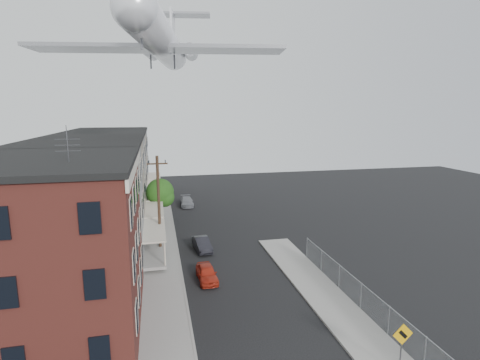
# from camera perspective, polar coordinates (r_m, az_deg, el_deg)

# --- Properties ---
(sidewalk_left) EXTENTS (3.00, 62.00, 0.12)m
(sidewalk_left) POSITION_cam_1_polar(r_m,az_deg,el_deg) (41.30, -11.97, -7.81)
(sidewalk_left) COLOR gray
(sidewalk_left) RESTS_ON ground
(sidewalk_right) EXTENTS (3.00, 26.00, 0.12)m
(sidewalk_right) POSITION_cam_1_polar(r_m,az_deg,el_deg) (27.21, 13.87, -17.88)
(sidewalk_right) COLOR gray
(sidewalk_right) RESTS_ON ground
(curb_left) EXTENTS (0.15, 62.00, 0.14)m
(curb_left) POSITION_cam_1_polar(r_m,az_deg,el_deg) (41.33, -9.95, -7.71)
(curb_left) COLOR gray
(curb_left) RESTS_ON ground
(curb_right) EXTENTS (0.15, 26.00, 0.14)m
(curb_right) POSITION_cam_1_polar(r_m,az_deg,el_deg) (26.64, 10.93, -18.38)
(curb_right) COLOR gray
(curb_right) RESTS_ON ground
(corner_building) EXTENTS (10.31, 12.30, 12.15)m
(corner_building) POSITION_cam_1_polar(r_m,az_deg,el_deg) (24.39, -27.38, -9.11)
(corner_building) COLOR #3C1713
(corner_building) RESTS_ON ground
(row_house_a) EXTENTS (11.98, 7.00, 10.30)m
(row_house_a) POSITION_cam_1_polar(r_m,az_deg,el_deg) (33.29, -23.30, -3.81)
(row_house_a) COLOR #62625F
(row_house_a) RESTS_ON ground
(row_house_b) EXTENTS (11.98, 7.00, 10.30)m
(row_house_b) POSITION_cam_1_polar(r_m,az_deg,el_deg) (40.03, -21.52, -1.39)
(row_house_b) COLOR #706358
(row_house_b) RESTS_ON ground
(row_house_c) EXTENTS (11.98, 7.00, 10.30)m
(row_house_c) POSITION_cam_1_polar(r_m,az_deg,el_deg) (46.84, -20.26, 0.32)
(row_house_c) COLOR #62625F
(row_house_c) RESTS_ON ground
(row_house_d) EXTENTS (11.98, 7.00, 10.30)m
(row_house_d) POSITION_cam_1_polar(r_m,az_deg,el_deg) (53.70, -19.33, 1.60)
(row_house_d) COLOR #706358
(row_house_d) RESTS_ON ground
(row_house_e) EXTENTS (11.98, 7.00, 10.30)m
(row_house_e) POSITION_cam_1_polar(r_m,az_deg,el_deg) (60.59, -18.60, 2.59)
(row_house_e) COLOR #62625F
(row_house_e) RESTS_ON ground
(chainlink_fence) EXTENTS (0.06, 18.06, 1.90)m
(chainlink_fence) POSITION_cam_1_polar(r_m,az_deg,el_deg) (26.68, 17.97, -16.44)
(chainlink_fence) COLOR gray
(chainlink_fence) RESTS_ON ground
(warning_sign) EXTENTS (1.10, 0.11, 2.80)m
(warning_sign) POSITION_cam_1_polar(r_m,az_deg,el_deg) (21.21, 23.47, -21.58)
(warning_sign) COLOR #515156
(warning_sign) RESTS_ON ground
(utility_pole) EXTENTS (1.80, 0.26, 9.00)m
(utility_pole) POSITION_cam_1_polar(r_m,az_deg,el_deg) (34.26, -12.26, -3.58)
(utility_pole) COLOR black
(utility_pole) RESTS_ON ground
(street_tree) EXTENTS (3.22, 3.20, 5.20)m
(street_tree) POSITION_cam_1_polar(r_m,az_deg,el_deg) (44.21, -11.93, -2.04)
(street_tree) COLOR black
(street_tree) RESTS_ON ground
(car_near) EXTENTS (1.53, 3.53, 1.19)m
(car_near) POSITION_cam_1_polar(r_m,az_deg,el_deg) (29.69, -5.09, -13.95)
(car_near) COLOR #B32917
(car_near) RESTS_ON ground
(car_mid) EXTENTS (1.65, 3.78, 1.21)m
(car_mid) POSITION_cam_1_polar(r_m,az_deg,el_deg) (35.63, -5.80, -9.69)
(car_mid) COLOR black
(car_mid) RESTS_ON ground
(car_far) EXTENTS (1.71, 4.13, 1.19)m
(car_far) POSITION_cam_1_polar(r_m,az_deg,el_deg) (52.01, -8.12, -3.27)
(car_far) COLOR gray
(car_far) RESTS_ON ground
(airplane) EXTENTS (24.89, 28.43, 8.17)m
(airplane) POSITION_cam_1_polar(r_m,az_deg,el_deg) (41.80, -11.88, 19.98)
(airplane) COLOR white
(airplane) RESTS_ON ground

